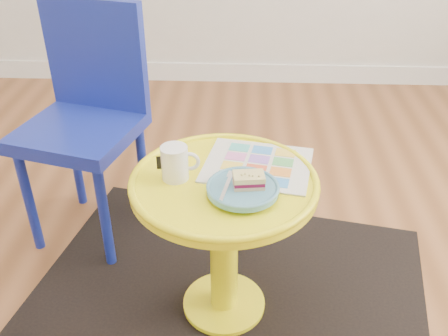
{
  "coord_description": "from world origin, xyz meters",
  "views": [
    {
      "loc": [
        0.15,
        -1.12,
        1.27
      ],
      "look_at": [
        0.1,
        0.04,
        0.54
      ],
      "focal_mm": 40.0,
      "sensor_mm": 36.0,
      "label": 1
    }
  ],
  "objects_px": {
    "chair": "(87,110)",
    "side_table": "(224,220)",
    "plate": "(243,189)",
    "newspaper": "(258,165)",
    "mug": "(175,162)"
  },
  "relations": [
    {
      "from": "chair",
      "to": "side_table",
      "type": "bearing_deg",
      "value": -25.64
    },
    {
      "from": "side_table",
      "to": "plate",
      "type": "distance_m",
      "value": 0.18
    },
    {
      "from": "newspaper",
      "to": "mug",
      "type": "relative_size",
      "value": 2.8
    },
    {
      "from": "newspaper",
      "to": "chair",
      "type": "bearing_deg",
      "value": 159.9
    },
    {
      "from": "chair",
      "to": "plate",
      "type": "distance_m",
      "value": 0.76
    },
    {
      "from": "side_table",
      "to": "chair",
      "type": "xyz_separation_m",
      "value": [
        -0.51,
        0.44,
        0.14
      ]
    },
    {
      "from": "newspaper",
      "to": "plate",
      "type": "bearing_deg",
      "value": -94.75
    },
    {
      "from": "mug",
      "to": "side_table",
      "type": "bearing_deg",
      "value": -4.32
    },
    {
      "from": "side_table",
      "to": "mug",
      "type": "distance_m",
      "value": 0.24
    },
    {
      "from": "side_table",
      "to": "newspaper",
      "type": "relative_size",
      "value": 1.74
    },
    {
      "from": "chair",
      "to": "mug",
      "type": "xyz_separation_m",
      "value": [
        0.38,
        -0.44,
        0.06
      ]
    },
    {
      "from": "plate",
      "to": "chair",
      "type": "bearing_deg",
      "value": 137.81
    },
    {
      "from": "chair",
      "to": "mug",
      "type": "relative_size",
      "value": 7.99
    },
    {
      "from": "mug",
      "to": "plate",
      "type": "bearing_deg",
      "value": -23.77
    },
    {
      "from": "plate",
      "to": "newspaper",
      "type": "bearing_deg",
      "value": 74.56
    }
  ]
}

